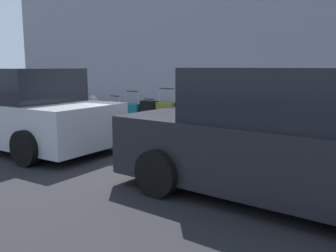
% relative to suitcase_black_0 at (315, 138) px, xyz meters
% --- Properties ---
extents(ground_plane, '(40.00, 40.00, 0.00)m').
position_rel_suitcase_black_0_xyz_m(ground_plane, '(3.23, 0.85, -0.42)').
color(ground_plane, black).
extents(sidewalk_curb, '(18.00, 5.00, 0.14)m').
position_rel_suitcase_black_0_xyz_m(sidewalk_curb, '(3.23, -1.65, -0.35)').
color(sidewalk_curb, '#ADA89E').
rests_on(sidewalk_curb, ground_plane).
extents(suitcase_black_0, '(0.38, 0.20, 0.79)m').
position_rel_suitcase_black_0_xyz_m(suitcase_black_0, '(0.00, 0.00, 0.00)').
color(suitcase_black_0, black).
rests_on(suitcase_black_0, sidewalk_curb).
extents(suitcase_teal_1, '(0.42, 0.20, 0.67)m').
position_rel_suitcase_black_0_xyz_m(suitcase_teal_1, '(0.50, -0.01, 0.03)').
color(suitcase_teal_1, '#0F606B').
rests_on(suitcase_teal_1, sidewalk_curb).
extents(suitcase_silver_2, '(0.47, 0.23, 0.71)m').
position_rel_suitcase_black_0_xyz_m(suitcase_silver_2, '(1.04, -0.00, 0.05)').
color(suitcase_silver_2, '#9EA0A8').
rests_on(suitcase_silver_2, sidewalk_curb).
extents(suitcase_red_3, '(0.45, 0.24, 0.85)m').
position_rel_suitcase_black_0_xyz_m(suitcase_red_3, '(1.60, 0.10, 0.03)').
color(suitcase_red_3, red).
rests_on(suitcase_red_3, sidewalk_curb).
extents(suitcase_navy_4, '(0.47, 0.28, 0.64)m').
position_rel_suitcase_black_0_xyz_m(suitcase_navy_4, '(2.16, 0.10, 0.01)').
color(suitcase_navy_4, navy).
rests_on(suitcase_navy_4, sidewalk_curb).
extents(suitcase_maroon_5, '(0.44, 0.23, 0.79)m').
position_rel_suitcase_black_0_xyz_m(suitcase_maroon_5, '(2.71, 0.05, 0.09)').
color(suitcase_maroon_5, maroon).
rests_on(suitcase_maroon_5, sidewalk_curb).
extents(suitcase_olive_6, '(0.51, 0.26, 1.11)m').
position_rel_suitcase_black_0_xyz_m(suitcase_olive_6, '(3.28, 0.08, 0.11)').
color(suitcase_olive_6, '#59601E').
rests_on(suitcase_olive_6, sidewalk_curb).
extents(suitcase_black_7, '(0.38, 0.25, 0.83)m').
position_rel_suitcase_black_0_xyz_m(suitcase_black_7, '(3.83, 0.02, 0.11)').
color(suitcase_black_7, black).
rests_on(suitcase_black_7, sidewalk_curb).
extents(suitcase_teal_8, '(0.44, 0.23, 1.00)m').
position_rel_suitcase_black_0_xyz_m(suitcase_teal_8, '(4.35, 0.04, 0.06)').
color(suitcase_teal_8, '#0F606B').
rests_on(suitcase_teal_8, sidewalk_curb).
extents(suitcase_silver_9, '(0.36, 0.23, 0.86)m').
position_rel_suitcase_black_0_xyz_m(suitcase_silver_9, '(4.85, 0.10, 0.05)').
color(suitcase_silver_9, '#9EA0A8').
rests_on(suitcase_silver_9, sidewalk_curb).
extents(fire_hydrant, '(0.39, 0.21, 0.83)m').
position_rel_suitcase_black_0_xyz_m(fire_hydrant, '(5.67, 0.06, 0.15)').
color(fire_hydrant, '#99999E').
rests_on(fire_hydrant, sidewalk_curb).
extents(bollard_post, '(0.14, 0.14, 0.90)m').
position_rel_suitcase_black_0_xyz_m(bollard_post, '(6.33, 0.21, 0.17)').
color(bollard_post, '#333338').
rests_on(bollard_post, sidewalk_curb).
extents(parked_car_charcoal_0, '(4.57, 2.26, 1.71)m').
position_rel_suitcase_black_0_xyz_m(parked_car_charcoal_0, '(-0.13, 2.36, 0.38)').
color(parked_car_charcoal_0, black).
rests_on(parked_car_charcoal_0, ground_plane).
extents(parked_car_silver_1, '(4.28, 2.11, 1.69)m').
position_rel_suitcase_black_0_xyz_m(parked_car_silver_1, '(5.43, 2.36, 0.37)').
color(parked_car_silver_1, '#B2B5BA').
rests_on(parked_car_silver_1, ground_plane).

